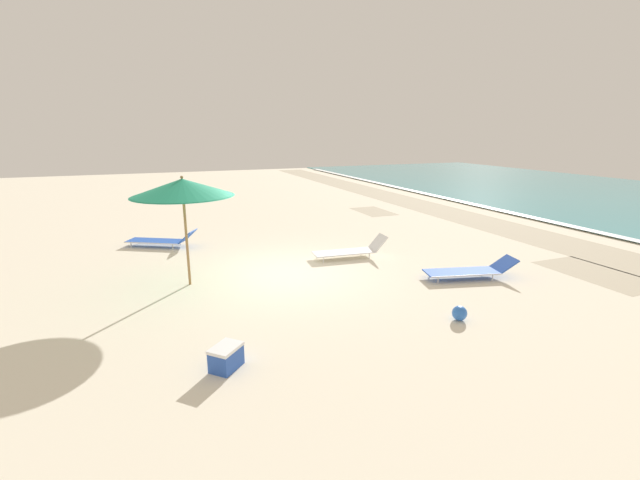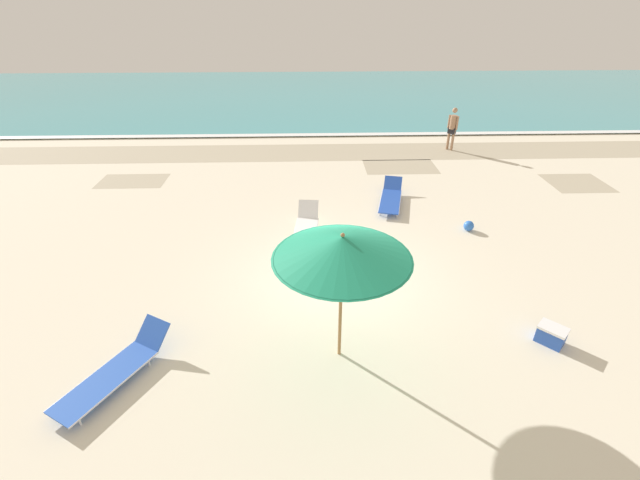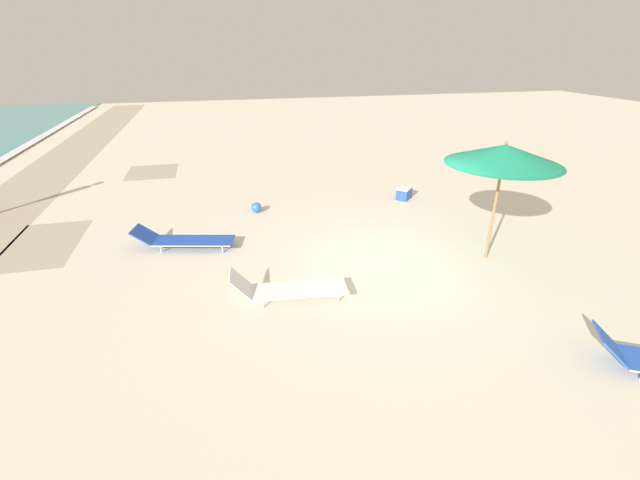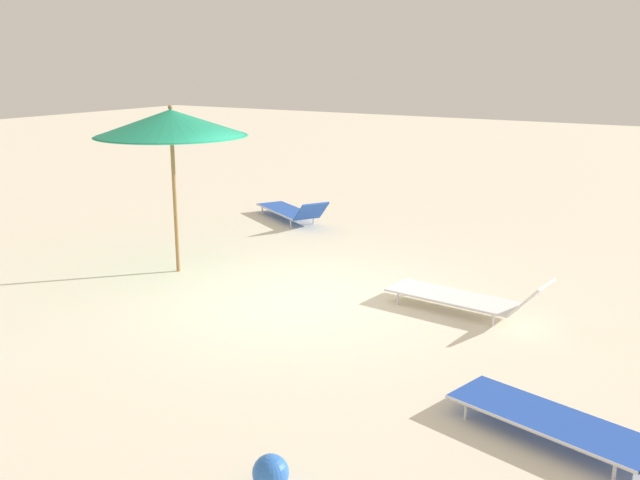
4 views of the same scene
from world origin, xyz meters
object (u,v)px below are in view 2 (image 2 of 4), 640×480
Objects in this scene: cooler_box at (551,335)px; sun_lounger_beside_umbrella at (116,370)px; sun_lounger_near_water_left at (391,197)px; beach_ball at (469,226)px; sun_lounger_under_umbrella at (306,228)px; beach_umbrella at (342,248)px; beachgoer_wading_adult at (453,126)px.

sun_lounger_beside_umbrella is at bearing 49.70° from cooler_box.
sun_lounger_beside_umbrella is 0.94× the size of sun_lounger_near_water_left.
sun_lounger_beside_umbrella is at bearing -147.08° from beach_ball.
beach_ball is (4.58, 0.10, -0.07)m from sun_lounger_under_umbrella.
beach_umbrella is 1.17× the size of sun_lounger_beside_umbrella.
sun_lounger_under_umbrella is 1.24× the size of beachgoer_wading_adult.
beach_umbrella is 1.10× the size of sun_lounger_near_water_left.
sun_lounger_near_water_left is at bearing 79.04° from sun_lounger_beside_umbrella.
sun_lounger_near_water_left is 6.62m from cooler_box.
sun_lounger_near_water_left is 8.10× the size of beach_ball.
beachgoer_wading_adult is (3.45, 5.25, 0.79)m from sun_lounger_near_water_left.
beachgoer_wading_adult is (9.45, 12.21, 0.79)m from sun_lounger_beside_umbrella.
sun_lounger_under_umbrella is 9.51m from beachgoer_wading_adult.
beachgoer_wading_adult is 11.71m from cooler_box.
sun_lounger_beside_umbrella is at bearing -118.12° from sun_lounger_under_umbrella.
sun_lounger_beside_umbrella is (-3.29, -5.00, -0.00)m from sun_lounger_under_umbrella.
sun_lounger_under_umbrella is at bearing 94.13° from beachgoer_wading_adult.
beach_umbrella is 4.44m from sun_lounger_beside_umbrella.
beach_umbrella is 7.14m from sun_lounger_near_water_left.
beach_ball is (3.99, 4.63, -2.16)m from beach_umbrella.
sun_lounger_near_water_left reaches higher than beach_ball.
beachgoer_wading_adult is at bearing 70.58° from sun_lounger_near_water_left.
cooler_box reaches higher than beach_ball.
sun_lounger_beside_umbrella is at bearing -173.15° from beach_umbrella.
beach_umbrella reaches higher than beachgoer_wading_adult.
beachgoer_wading_adult is (5.56, 11.74, -1.30)m from beach_umbrella.
beach_umbrella is at bearing -94.14° from sun_lounger_near_water_left.
sun_lounger_under_umbrella reaches higher than sun_lounger_near_water_left.
beach_ball is at bearing 49.26° from beach_umbrella.
sun_lounger_under_umbrella reaches higher than cooler_box.
sun_lounger_beside_umbrella is 7.97m from cooler_box.
beachgoer_wading_adult reaches higher than sun_lounger_beside_umbrella.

